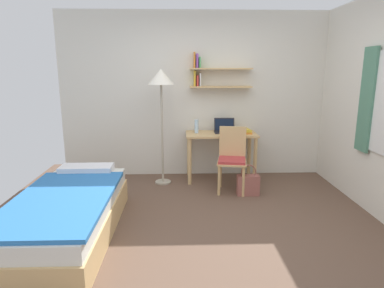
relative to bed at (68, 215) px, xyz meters
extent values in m
plane|color=brown|center=(1.49, 0.09, -0.24)|extent=(5.28, 5.28, 0.00)
cube|color=silver|center=(1.49, 2.12, 1.06)|extent=(4.40, 0.05, 2.60)
cube|color=tan|center=(1.81, 1.98, 1.21)|extent=(0.96, 0.22, 0.02)
cube|color=gold|center=(1.41, 2.02, 1.34)|extent=(0.03, 0.12, 0.24)
cube|color=#D13D38|center=(1.45, 2.00, 1.30)|extent=(0.03, 0.16, 0.16)
cube|color=silver|center=(1.49, 2.00, 1.32)|extent=(0.02, 0.17, 0.20)
cube|color=tan|center=(1.81, 1.98, 1.49)|extent=(0.96, 0.22, 0.02)
cube|color=orange|center=(1.40, 2.02, 1.61)|extent=(0.02, 0.13, 0.24)
cube|color=purple|center=(1.45, 2.01, 1.60)|extent=(0.03, 0.15, 0.21)
cube|color=#4CA856|center=(1.49, 2.00, 1.58)|extent=(0.02, 0.17, 0.16)
cube|color=#4C7F66|center=(3.45, 0.73, 1.11)|extent=(0.03, 0.28, 1.26)
cube|color=tan|center=(0.00, -0.01, -0.10)|extent=(0.92, 2.05, 0.28)
cube|color=silver|center=(0.00, -0.01, 0.12)|extent=(0.88, 1.99, 0.16)
cube|color=#2D70B7|center=(0.00, -0.13, 0.22)|extent=(0.94, 1.68, 0.04)
cube|color=white|center=(0.00, 0.79, 0.25)|extent=(0.64, 0.28, 0.10)
cube|color=tan|center=(1.81, 1.79, 0.49)|extent=(1.09, 0.54, 0.03)
cylinder|color=tan|center=(1.32, 1.57, 0.12)|extent=(0.06, 0.06, 0.72)
cylinder|color=tan|center=(2.31, 1.57, 0.12)|extent=(0.06, 0.06, 0.72)
cylinder|color=tan|center=(1.32, 2.02, 0.12)|extent=(0.06, 0.06, 0.72)
cylinder|color=tan|center=(2.31, 2.02, 0.12)|extent=(0.06, 0.06, 0.72)
cube|color=tan|center=(1.90, 1.24, 0.20)|extent=(0.47, 0.47, 0.03)
cube|color=#B23838|center=(1.90, 1.24, 0.23)|extent=(0.43, 0.43, 0.04)
cube|color=tan|center=(1.94, 1.43, 0.46)|extent=(0.38, 0.10, 0.43)
cylinder|color=tan|center=(1.71, 1.11, -0.03)|extent=(0.04, 0.04, 0.42)
cylinder|color=tan|center=(2.04, 1.05, -0.03)|extent=(0.04, 0.04, 0.42)
cylinder|color=tan|center=(1.77, 1.44, -0.03)|extent=(0.04, 0.04, 0.42)
cylinder|color=tan|center=(2.10, 1.38, -0.03)|extent=(0.04, 0.04, 0.42)
cylinder|color=#B2A893|center=(0.91, 1.66, -0.23)|extent=(0.24, 0.24, 0.02)
cylinder|color=#B2A893|center=(0.91, 1.66, 0.52)|extent=(0.03, 0.03, 1.48)
cone|color=silver|center=(0.91, 1.66, 1.37)|extent=(0.38, 0.38, 0.22)
cube|color=black|center=(1.87, 1.83, 0.51)|extent=(0.32, 0.22, 0.01)
cube|color=black|center=(1.87, 1.91, 0.62)|extent=(0.32, 0.06, 0.21)
cube|color=black|center=(1.87, 1.91, 0.62)|extent=(0.29, 0.05, 0.17)
cylinder|color=silver|center=(1.43, 1.83, 0.61)|extent=(0.06, 0.06, 0.21)
cube|color=orange|center=(2.19, 1.79, 0.52)|extent=(0.18, 0.22, 0.03)
cube|color=gold|center=(2.18, 1.78, 0.56)|extent=(0.18, 0.25, 0.03)
cube|color=#99564C|center=(2.12, 1.10, -0.10)|extent=(0.31, 0.13, 0.28)
torus|color=#99564C|center=(2.12, 1.10, 0.09)|extent=(0.21, 0.02, 0.21)
camera|label=1|loc=(1.19, -3.27, 1.49)|focal=31.23mm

